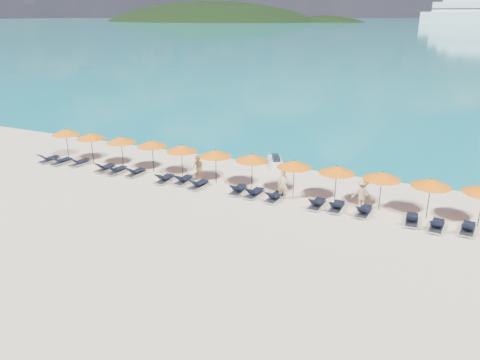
% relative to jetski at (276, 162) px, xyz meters
% --- Properties ---
extents(ground, '(1400.00, 1400.00, 0.00)m').
position_rel_jetski_xyz_m(ground, '(0.34, -9.62, -0.34)').
color(ground, beige).
extents(sea, '(1600.00, 1300.00, 0.01)m').
position_rel_jetski_xyz_m(sea, '(0.34, 650.38, -0.33)').
color(sea, '#1FA9B2').
rests_on(sea, ground).
extents(headland_main, '(374.00, 242.00, 126.50)m').
position_rel_jetski_xyz_m(headland_main, '(-299.66, 530.38, -38.34)').
color(headland_main, black).
rests_on(headland_main, ground).
extents(headland_small, '(162.00, 126.00, 85.50)m').
position_rel_jetski_xyz_m(headland_small, '(-149.66, 550.38, -35.34)').
color(headland_small, black).
rests_on(headland_small, ground).
extents(jetski, '(1.87, 2.44, 0.82)m').
position_rel_jetski_xyz_m(jetski, '(0.00, 0.00, 0.00)').
color(jetski, white).
rests_on(jetski, ground).
extents(beachgoer_a, '(0.68, 0.46, 1.81)m').
position_rel_jetski_xyz_m(beachgoer_a, '(2.62, -5.56, 0.57)').
color(beachgoer_a, tan).
rests_on(beachgoer_a, ground).
extents(beachgoer_b, '(0.96, 0.81, 1.72)m').
position_rel_jetski_xyz_m(beachgoer_b, '(-3.54, -4.84, 0.52)').
color(beachgoer_b, tan).
rests_on(beachgoer_b, ground).
extents(beachgoer_c, '(1.21, 0.69, 1.78)m').
position_rel_jetski_xyz_m(beachgoer_c, '(7.09, -5.04, 0.55)').
color(beachgoer_c, tan).
rests_on(beachgoer_c, ground).
extents(umbrella_0, '(2.10, 2.10, 2.28)m').
position_rel_jetski_xyz_m(umbrella_0, '(-14.95, -4.67, 1.68)').
color(umbrella_0, black).
rests_on(umbrella_0, ground).
extents(umbrella_1, '(2.10, 2.10, 2.28)m').
position_rel_jetski_xyz_m(umbrella_1, '(-12.44, -4.77, 1.68)').
color(umbrella_1, black).
rests_on(umbrella_1, ground).
extents(umbrella_2, '(2.10, 2.10, 2.28)m').
position_rel_jetski_xyz_m(umbrella_2, '(-9.76, -4.70, 1.68)').
color(umbrella_2, black).
rests_on(umbrella_2, ground).
extents(umbrella_3, '(2.10, 2.10, 2.28)m').
position_rel_jetski_xyz_m(umbrella_3, '(-7.22, -4.61, 1.68)').
color(umbrella_3, black).
rests_on(umbrella_3, ground).
extents(umbrella_4, '(2.10, 2.10, 2.28)m').
position_rel_jetski_xyz_m(umbrella_4, '(-4.79, -4.76, 1.68)').
color(umbrella_4, black).
rests_on(umbrella_4, ground).
extents(umbrella_5, '(2.10, 2.10, 2.28)m').
position_rel_jetski_xyz_m(umbrella_5, '(-2.22, -4.81, 1.68)').
color(umbrella_5, black).
rests_on(umbrella_5, ground).
extents(umbrella_6, '(2.10, 2.10, 2.28)m').
position_rel_jetski_xyz_m(umbrella_6, '(0.24, -4.68, 1.68)').
color(umbrella_6, black).
rests_on(umbrella_6, ground).
extents(umbrella_7, '(2.10, 2.10, 2.28)m').
position_rel_jetski_xyz_m(umbrella_7, '(2.99, -4.79, 1.68)').
color(umbrella_7, black).
rests_on(umbrella_7, ground).
extents(umbrella_8, '(2.10, 2.10, 2.28)m').
position_rel_jetski_xyz_m(umbrella_8, '(5.50, -4.74, 1.68)').
color(umbrella_8, black).
rests_on(umbrella_8, ground).
extents(umbrella_9, '(2.10, 2.10, 2.28)m').
position_rel_jetski_xyz_m(umbrella_9, '(8.00, -4.73, 1.68)').
color(umbrella_9, black).
rests_on(umbrella_9, ground).
extents(umbrella_10, '(2.10, 2.10, 2.28)m').
position_rel_jetski_xyz_m(umbrella_10, '(10.49, -4.78, 1.68)').
color(umbrella_10, black).
rests_on(umbrella_10, ground).
extents(lounger_0, '(0.75, 1.74, 0.66)m').
position_rel_jetski_xyz_m(lounger_0, '(-15.46, -6.08, -0.10)').
color(lounger_0, silver).
rests_on(lounger_0, ground).
extents(lounger_1, '(0.75, 1.74, 0.66)m').
position_rel_jetski_xyz_m(lounger_1, '(-14.30, -6.09, -0.10)').
color(lounger_1, silver).
rests_on(lounger_1, ground).
extents(lounger_2, '(0.79, 1.75, 0.66)m').
position_rel_jetski_xyz_m(lounger_2, '(-12.88, -5.72, -0.10)').
color(lounger_2, silver).
rests_on(lounger_2, ground).
extents(lounger_3, '(0.68, 1.72, 0.66)m').
position_rel_jetski_xyz_m(lounger_3, '(-10.37, -5.92, -0.10)').
color(lounger_3, silver).
rests_on(lounger_3, ground).
extents(lounger_4, '(0.76, 1.75, 0.66)m').
position_rel_jetski_xyz_m(lounger_4, '(-9.28, -6.02, -0.10)').
color(lounger_4, silver).
rests_on(lounger_4, ground).
extents(lounger_5, '(0.69, 1.72, 0.66)m').
position_rel_jetski_xyz_m(lounger_5, '(-7.83, -5.81, -0.10)').
color(lounger_5, silver).
rests_on(lounger_5, ground).
extents(lounger_6, '(0.72, 1.73, 0.66)m').
position_rel_jetski_xyz_m(lounger_6, '(-5.34, -6.06, -0.10)').
color(lounger_6, silver).
rests_on(lounger_6, ground).
extents(lounger_7, '(0.66, 1.72, 0.66)m').
position_rel_jetski_xyz_m(lounger_7, '(-4.12, -5.72, -0.10)').
color(lounger_7, silver).
rests_on(lounger_7, ground).
extents(lounger_8, '(0.79, 1.75, 0.66)m').
position_rel_jetski_xyz_m(lounger_8, '(-2.81, -6.05, -0.10)').
color(lounger_8, silver).
rests_on(lounger_8, ground).
extents(lounger_9, '(0.71, 1.73, 0.66)m').
position_rel_jetski_xyz_m(lounger_9, '(-0.16, -5.80, -0.10)').
color(lounger_9, silver).
rests_on(lounger_9, ground).
extents(lounger_10, '(0.76, 1.75, 0.66)m').
position_rel_jetski_xyz_m(lounger_10, '(0.92, -5.89, -0.10)').
color(lounger_10, silver).
rests_on(lounger_10, ground).
extents(lounger_11, '(0.74, 1.74, 0.66)m').
position_rel_jetski_xyz_m(lounger_11, '(2.25, -5.96, -0.10)').
color(lounger_11, silver).
rests_on(lounger_11, ground).
extents(lounger_12, '(0.70, 1.73, 0.66)m').
position_rel_jetski_xyz_m(lounger_12, '(4.80, -5.90, -0.10)').
color(lounger_12, silver).
rests_on(lounger_12, ground).
extents(lounger_13, '(0.62, 1.70, 0.66)m').
position_rel_jetski_xyz_m(lounger_13, '(5.90, -5.81, -0.10)').
color(lounger_13, silver).
rests_on(lounger_13, ground).
extents(lounger_14, '(0.68, 1.72, 0.66)m').
position_rel_jetski_xyz_m(lounger_14, '(7.39, -5.82, -0.10)').
color(lounger_14, silver).
rests_on(lounger_14, ground).
extents(lounger_15, '(0.75, 1.74, 0.66)m').
position_rel_jetski_xyz_m(lounger_15, '(9.87, -5.86, -0.10)').
color(lounger_15, silver).
rests_on(lounger_15, ground).
extents(lounger_16, '(0.74, 1.74, 0.66)m').
position_rel_jetski_xyz_m(lounger_16, '(11.09, -6.06, -0.10)').
color(lounger_16, silver).
rests_on(lounger_16, ground).
extents(lounger_17, '(0.79, 1.75, 0.66)m').
position_rel_jetski_xyz_m(lounger_17, '(12.51, -5.76, -0.10)').
color(lounger_17, silver).
rests_on(lounger_17, ground).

